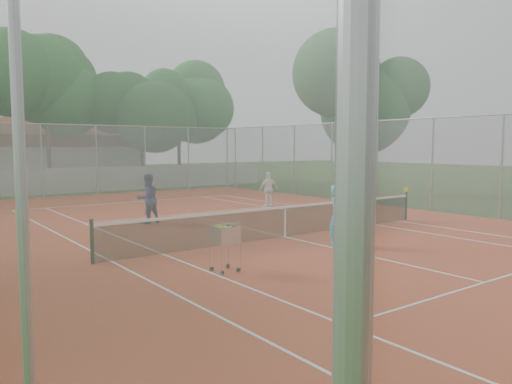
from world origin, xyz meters
TOP-DOWN VIEW (x-y plane):
  - ground at (0.00, 0.00)m, footprint 120.00×120.00m
  - court_pad at (0.00, 0.00)m, footprint 18.00×34.00m
  - court_lines at (0.00, 0.00)m, footprint 10.98×23.78m
  - tennis_net at (0.00, 0.00)m, footprint 11.88×0.10m
  - perimeter_fence at (0.00, 0.00)m, footprint 18.00×34.00m
  - boundary_wall at (0.00, 19.00)m, footprint 26.00×0.30m
  - clubhouse at (-2.00, 29.00)m, footprint 16.40×9.00m
  - tropical_trees at (0.00, 22.00)m, footprint 29.00×19.00m
  - player_near at (0.30, -1.92)m, footprint 0.73×0.59m
  - player_far_left at (-2.26, 5.01)m, footprint 0.97×0.81m
  - player_far_right at (4.39, 6.45)m, footprint 1.00×0.57m
  - ball_hopper at (-3.81, -2.50)m, footprint 0.71×0.71m

SIDE VIEW (x-z plane):
  - ground at x=0.00m, z-range 0.00..0.00m
  - court_pad at x=0.00m, z-range 0.00..0.02m
  - court_lines at x=0.00m, z-range 0.02..0.03m
  - tennis_net at x=0.00m, z-range 0.02..1.00m
  - ball_hopper at x=-3.81m, z-range 0.02..1.16m
  - boundary_wall at x=0.00m, z-range 0.00..1.50m
  - player_far_right at x=4.39m, z-range 0.02..1.62m
  - player_near at x=0.30m, z-range 0.02..1.74m
  - player_far_left at x=-2.26m, z-range 0.02..1.81m
  - perimeter_fence at x=0.00m, z-range 0.00..4.00m
  - clubhouse at x=-2.00m, z-range 0.00..4.40m
  - tropical_trees at x=0.00m, z-range 0.00..10.00m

